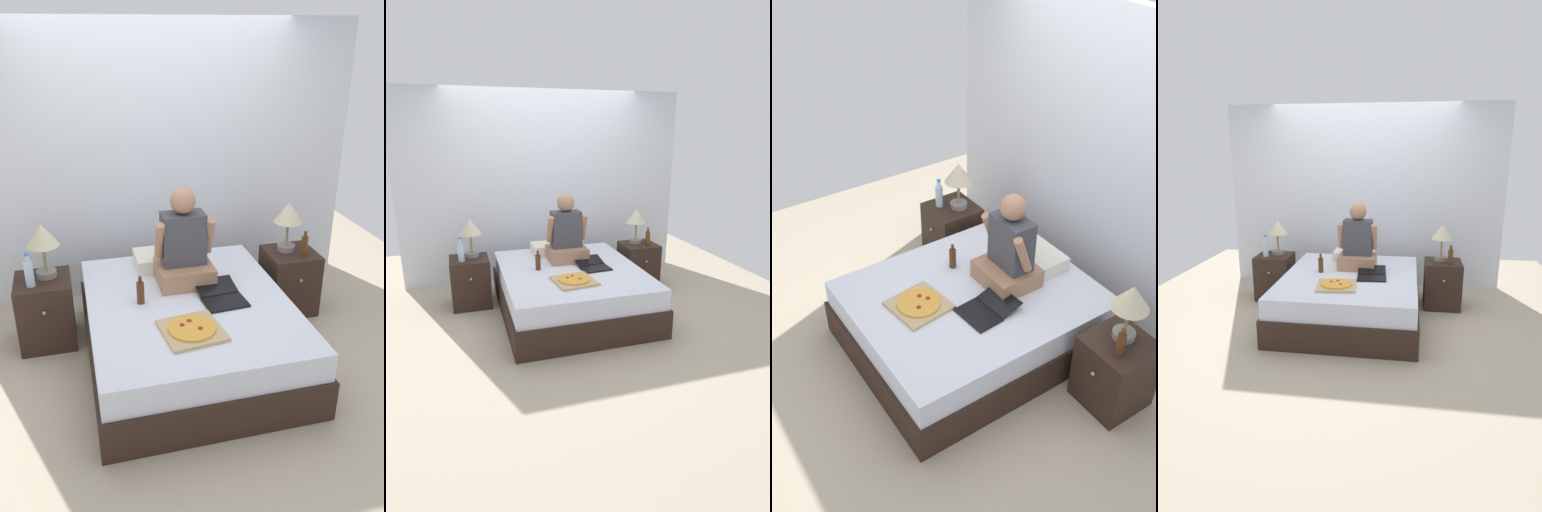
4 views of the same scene
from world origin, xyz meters
TOP-DOWN VIEW (x-y plane):
  - ground_plane at (0.00, 0.00)m, footprint 5.79×5.79m
  - wall_back at (0.00, 1.30)m, footprint 3.79×0.12m
  - bed at (0.00, 0.00)m, footprint 1.55×1.87m
  - nightstand_left at (-1.08, 0.51)m, footprint 0.44×0.47m
  - lamp_on_left_nightstand at (-1.04, 0.56)m, footprint 0.26×0.26m
  - water_bottle at (-1.16, 0.42)m, footprint 0.07×0.07m
  - nightstand_right at (1.08, 0.51)m, footprint 0.44×0.47m
  - lamp_on_right_nightstand at (1.05, 0.56)m, footprint 0.26×0.26m
  - beer_bottle at (1.15, 0.41)m, footprint 0.06×0.06m
  - pillow at (-0.04, 0.66)m, footprint 0.52×0.34m
  - person_seated at (0.04, 0.32)m, footprint 0.47×0.40m
  - laptop at (0.25, -0.05)m, footprint 0.35×0.44m
  - pizza_box at (-0.08, -0.42)m, footprint 0.45×0.45m
  - beer_bottle_on_bed at (-0.36, 0.06)m, footprint 0.06×0.06m

SIDE VIEW (x-z plane):
  - ground_plane at x=0.00m, z-range 0.00..0.00m
  - bed at x=0.00m, z-range 0.00..0.51m
  - nightstand_left at x=-1.08m, z-range 0.00..0.58m
  - nightstand_right at x=1.08m, z-range 0.00..0.58m
  - pizza_box at x=-0.08m, z-range 0.51..0.56m
  - laptop at x=0.25m, z-range 0.50..0.57m
  - pillow at x=-0.04m, z-range 0.52..0.64m
  - beer_bottle_on_bed at x=-0.36m, z-range 0.50..0.72m
  - beer_bottle at x=1.15m, z-range 0.56..0.79m
  - water_bottle at x=-1.16m, z-range 0.55..0.83m
  - person_seated at x=0.04m, z-range 0.41..1.19m
  - lamp_on_left_nightstand at x=-1.04m, z-range 0.68..1.13m
  - lamp_on_right_nightstand at x=1.05m, z-range 0.68..1.13m
  - wall_back at x=0.00m, z-range 0.00..2.50m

